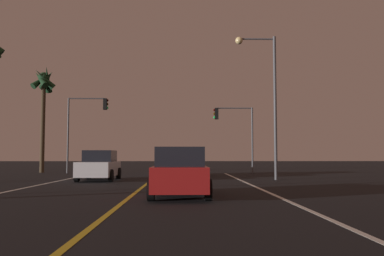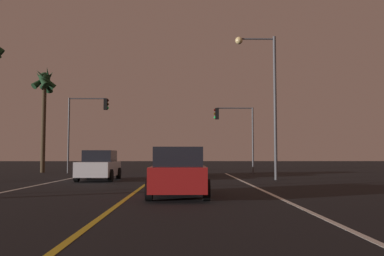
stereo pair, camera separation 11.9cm
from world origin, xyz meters
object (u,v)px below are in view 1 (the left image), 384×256
(car_ahead_far, at_px, (183,164))
(traffic_light_near_right, at_px, (233,124))
(car_lead_same_lane, at_px, (180,173))
(traffic_light_near_left, at_px, (87,117))
(street_lamp_right_far, at_px, (266,89))
(car_oncoming, at_px, (99,166))
(palm_tree_left_far, at_px, (44,89))

(car_ahead_far, distance_m, traffic_light_near_right, 6.54)
(car_lead_same_lane, xyz_separation_m, traffic_light_near_left, (-7.60, 18.87, 3.60))
(street_lamp_right_far, bearing_deg, car_lead_same_lane, 63.03)
(car_oncoming, xyz_separation_m, traffic_light_near_left, (-2.94, 9.44, 3.60))
(traffic_light_near_right, bearing_deg, palm_tree_left_far, -4.76)
(car_ahead_far, bearing_deg, car_oncoming, 138.27)
(traffic_light_near_right, bearing_deg, car_lead_same_lane, 77.70)
(palm_tree_left_far, bearing_deg, car_oncoming, -57.62)
(traffic_light_near_left, height_order, street_lamp_right_far, street_lamp_right_far)
(traffic_light_near_right, height_order, traffic_light_near_left, traffic_light_near_left)
(car_lead_same_lane, height_order, palm_tree_left_far, palm_tree_left_far)
(traffic_light_near_right, xyz_separation_m, street_lamp_right_far, (0.84, -9.14, 1.42))
(car_lead_same_lane, height_order, car_oncoming, same)
(traffic_light_near_left, relative_size, palm_tree_left_far, 0.68)
(car_ahead_far, xyz_separation_m, street_lamp_right_far, (4.87, -5.02, 4.51))
(car_ahead_far, distance_m, traffic_light_near_left, 9.43)
(street_lamp_right_far, bearing_deg, palm_tree_left_far, -32.44)
(traffic_light_near_left, height_order, palm_tree_left_far, palm_tree_left_far)
(car_ahead_far, relative_size, street_lamp_right_far, 0.51)
(traffic_light_near_left, bearing_deg, street_lamp_right_far, -36.06)
(car_lead_same_lane, xyz_separation_m, traffic_light_near_right, (4.11, 18.87, 3.09))
(car_oncoming, xyz_separation_m, traffic_light_near_right, (8.77, 9.44, 3.09))
(traffic_light_near_right, bearing_deg, car_oncoming, 47.10)
(car_oncoming, relative_size, street_lamp_right_far, 0.51)
(street_lamp_right_far, bearing_deg, car_oncoming, 1.80)
(car_ahead_far, xyz_separation_m, palm_tree_left_far, (-11.55, 5.42, 6.12))
(car_oncoming, relative_size, palm_tree_left_far, 0.49)
(car_ahead_far, bearing_deg, traffic_light_near_right, -44.34)
(car_ahead_far, bearing_deg, palm_tree_left_far, 64.87)
(street_lamp_right_far, bearing_deg, car_ahead_far, -45.87)
(car_oncoming, height_order, traffic_light_near_left, traffic_light_near_left)
(car_oncoming, height_order, car_ahead_far, same)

